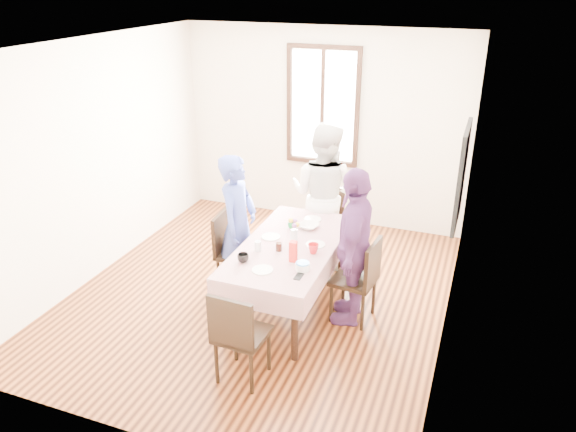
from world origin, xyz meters
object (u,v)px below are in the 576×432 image
object	(u,v)px
dining_table	(290,277)
person_right	(354,247)
chair_near	(242,334)
person_left	(238,225)
person_far	(323,195)
chair_far	(323,226)
chair_right	(354,279)
chair_left	(238,253)

from	to	relation	value
dining_table	person_right	xyz separation A→B (m)	(0.66, 0.05, 0.45)
chair_near	person_left	xyz separation A→B (m)	(-0.66, 1.34, 0.34)
dining_table	person_right	world-z (taller)	person_right
dining_table	person_left	bearing A→B (deg)	166.26
person_right	person_left	bearing A→B (deg)	-99.92
person_far	chair_far	bearing A→B (deg)	-81.67
person_left	dining_table	bearing A→B (deg)	-104.31
chair_right	person_left	distance (m)	1.38
dining_table	person_far	distance (m)	1.26
dining_table	person_far	size ratio (longest dim) A/B	0.98
chair_right	chair_far	xyz separation A→B (m)	(-0.68, 1.13, 0.00)
chair_left	chair_far	distance (m)	1.22
chair_right	person_far	size ratio (longest dim) A/B	0.52
chair_near	person_far	bearing A→B (deg)	93.28
dining_table	person_left	size ratio (longest dim) A/B	1.08
chair_right	person_right	distance (m)	0.37
chair_right	person_far	xyz separation A→B (m)	(-0.68, 1.11, 0.42)
chair_near	person_left	world-z (taller)	person_left
chair_right	person_right	world-z (taller)	person_right
dining_table	chair_far	distance (m)	1.18
chair_near	person_right	bearing A→B (deg)	65.20
person_far	person_right	size ratio (longest dim) A/B	1.06
chair_left	person_right	bearing A→B (deg)	81.46
dining_table	chair_right	xyz separation A→B (m)	(0.68, 0.05, 0.08)
dining_table	person_left	distance (m)	0.80
chair_left	person_left	distance (m)	0.34
dining_table	person_far	xyz separation A→B (m)	(0.00, 1.16, 0.50)
chair_left	dining_table	bearing A→B (deg)	72.67
chair_far	person_right	xyz separation A→B (m)	(0.66, -1.13, 0.37)
dining_table	chair_right	bearing A→B (deg)	4.54
person_far	person_right	world-z (taller)	person_far
chair_far	person_far	world-z (taller)	person_far
chair_far	person_far	size ratio (longest dim) A/B	0.52
chair_near	person_left	distance (m)	1.53
chair_left	chair_near	size ratio (longest dim) A/B	1.00
chair_near	chair_right	bearing A→B (deg)	64.55
dining_table	chair_right	size ratio (longest dim) A/B	1.89
person_left	person_far	bearing A→B (deg)	-33.99
chair_right	person_left	size ratio (longest dim) A/B	0.57
person_left	person_far	distance (m)	1.20
chair_right	person_far	world-z (taller)	person_far
chair_right	chair_far	world-z (taller)	same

